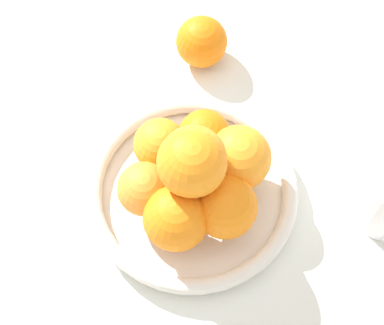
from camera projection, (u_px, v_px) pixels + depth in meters
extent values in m
plane|color=silver|center=(192.00, 198.00, 0.84)|extent=(4.00, 4.00, 0.00)
cylinder|color=silver|center=(192.00, 196.00, 0.83)|extent=(0.26, 0.26, 0.02)
torus|color=silver|center=(192.00, 190.00, 0.81)|extent=(0.27, 0.27, 0.02)
sphere|color=orange|center=(160.00, 144.00, 0.79)|extent=(0.07, 0.07, 0.07)
sphere|color=orange|center=(144.00, 189.00, 0.77)|extent=(0.07, 0.07, 0.07)
sphere|color=orange|center=(176.00, 218.00, 0.74)|extent=(0.08, 0.08, 0.08)
sphere|color=orange|center=(225.00, 207.00, 0.75)|extent=(0.08, 0.08, 0.08)
sphere|color=orange|center=(238.00, 158.00, 0.78)|extent=(0.08, 0.08, 0.08)
sphere|color=orange|center=(204.00, 136.00, 0.80)|extent=(0.07, 0.07, 0.07)
sphere|color=orange|center=(193.00, 159.00, 0.71)|extent=(0.08, 0.08, 0.08)
sphere|color=orange|center=(192.00, 163.00, 0.71)|extent=(0.08, 0.08, 0.08)
sphere|color=orange|center=(202.00, 42.00, 0.90)|extent=(0.07, 0.07, 0.07)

